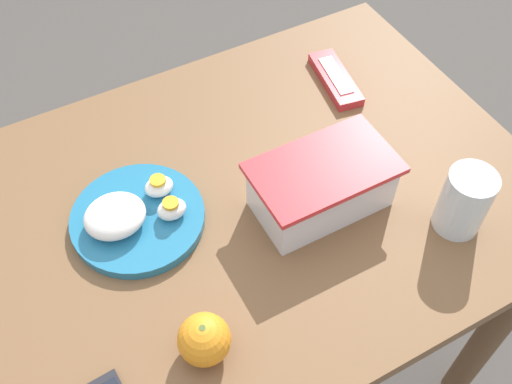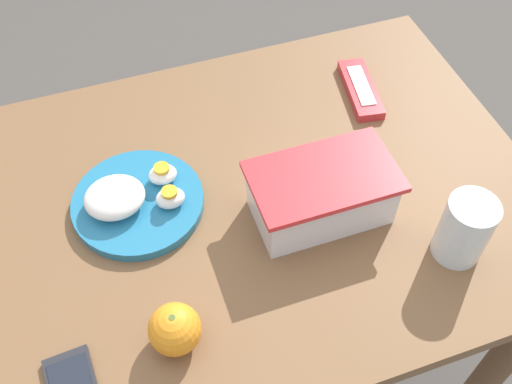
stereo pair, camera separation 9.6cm
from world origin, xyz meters
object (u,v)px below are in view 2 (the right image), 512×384
at_px(orange_fruit, 175,329).
at_px(drinking_glass, 465,229).
at_px(food_container, 321,196).
at_px(rice_plate, 134,200).
at_px(candy_bar, 361,89).

distance_m(orange_fruit, drinking_glass, 0.44).
relative_size(food_container, rice_plate, 1.05).
bearing_deg(drinking_glass, rice_plate, -28.45).
bearing_deg(drinking_glass, food_container, -38.47).
bearing_deg(candy_bar, drinking_glass, 88.00).
height_order(food_container, rice_plate, food_container).
bearing_deg(candy_bar, food_container, 51.93).
relative_size(orange_fruit, drinking_glass, 0.64).
xyz_separation_m(food_container, drinking_glass, (-0.17, 0.14, 0.01)).
relative_size(rice_plate, drinking_glass, 1.88).
xyz_separation_m(orange_fruit, rice_plate, (0.01, -0.25, -0.02)).
relative_size(food_container, candy_bar, 1.39).
height_order(candy_bar, drinking_glass, drinking_glass).
xyz_separation_m(orange_fruit, drinking_glass, (-0.44, -0.00, 0.02)).
xyz_separation_m(candy_bar, drinking_glass, (0.01, 0.37, 0.05)).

